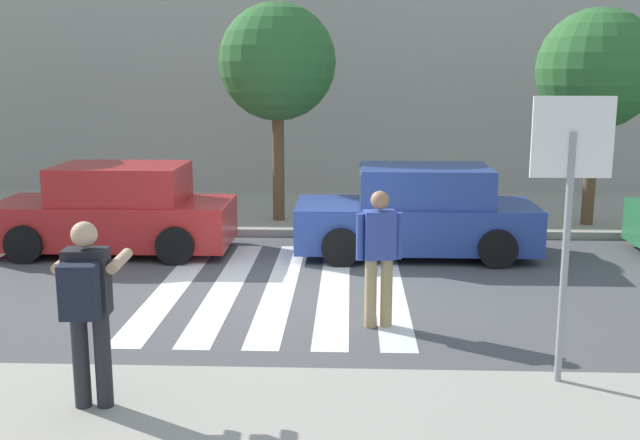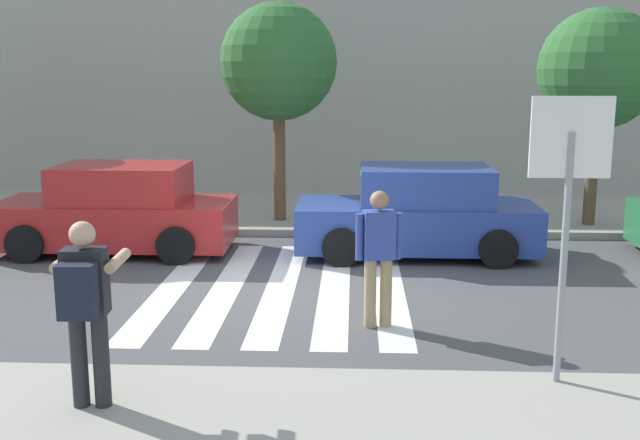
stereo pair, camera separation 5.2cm
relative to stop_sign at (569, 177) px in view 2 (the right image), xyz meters
name	(u,v)px [view 2 (the right image)]	position (x,y,z in m)	size (l,w,h in m)	color
ground_plane	(280,291)	(-3.09, 3.40, -2.17)	(120.00, 120.00, 0.00)	#4C4C4F
sidewalk_far	(306,211)	(-3.09, 9.40, -2.10)	(60.00, 4.80, 0.14)	#9E998C
building_facade_far	(316,67)	(-3.09, 13.80, 1.07)	(56.00, 4.00, 6.49)	#ADA89E
crosswalk_stripe_0	(174,285)	(-4.69, 3.60, -2.17)	(0.44, 5.20, 0.01)	silver
crosswalk_stripe_1	(228,286)	(-3.89, 3.60, -2.17)	(0.44, 5.20, 0.01)	silver
crosswalk_stripe_2	(281,287)	(-3.09, 3.60, -2.17)	(0.44, 5.20, 0.01)	silver
crosswalk_stripe_3	(335,287)	(-2.29, 3.60, -2.17)	(0.44, 5.20, 0.01)	silver
crosswalk_stripe_4	(389,288)	(-1.49, 3.60, -2.17)	(0.44, 5.20, 0.01)	silver
stop_sign	(569,177)	(0.00, 0.00, 0.00)	(0.76, 0.08, 2.79)	gray
photographer_with_backpack	(85,299)	(-4.39, -0.80, -1.01)	(0.61, 0.86, 1.72)	#232328
pedestrian_crossing	(379,251)	(-1.71, 1.91, -1.20)	(0.57, 0.30, 1.72)	tan
parked_car_red	(118,211)	(-6.18, 5.70, -1.45)	(4.10, 1.92, 1.55)	red
parked_car_blue	(418,214)	(-0.90, 5.70, -1.45)	(4.10, 1.92, 1.55)	#284293
street_tree_center	(279,63)	(-3.53, 7.99, 1.13)	(2.32, 2.32, 4.35)	brown
street_tree_east	(599,70)	(2.67, 7.80, 0.99)	(2.33, 2.33, 4.21)	brown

